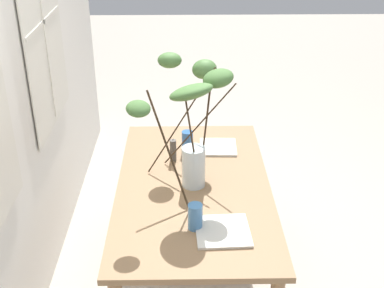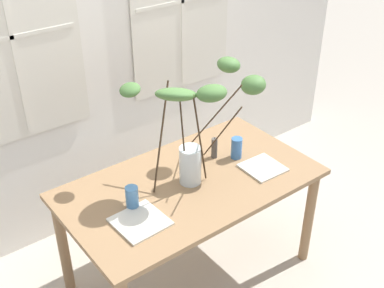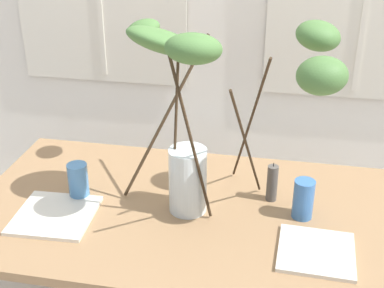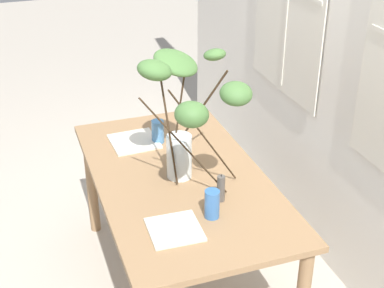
{
  "view_description": "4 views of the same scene",
  "coord_description": "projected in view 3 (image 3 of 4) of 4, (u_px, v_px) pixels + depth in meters",
  "views": [
    {
      "loc": [
        -2.38,
        0.05,
        2.22
      ],
      "look_at": [
        -0.02,
        0.01,
        0.99
      ],
      "focal_mm": 47.77,
      "sensor_mm": 36.0,
      "label": 1
    },
    {
      "loc": [
        -1.41,
        -1.85,
        2.42
      ],
      "look_at": [
        0.04,
        0.03,
        0.95
      ],
      "focal_mm": 46.28,
      "sensor_mm": 36.0,
      "label": 2
    },
    {
      "loc": [
        0.3,
        -1.47,
        1.73
      ],
      "look_at": [
        0.02,
        -0.02,
        0.99
      ],
      "focal_mm": 49.19,
      "sensor_mm": 36.0,
      "label": 3
    },
    {
      "loc": [
        2.31,
        -0.73,
        2.22
      ],
      "look_at": [
        0.08,
        0.04,
        0.95
      ],
      "focal_mm": 52.33,
      "sensor_mm": 36.0,
      "label": 4
    }
  ],
  "objects": [
    {
      "name": "plate_square_right",
      "position": [
        316.0,
        252.0,
        1.58
      ],
      "size": [
        0.23,
        0.23,
        0.01
      ],
      "primitive_type": "cube",
      "rotation": [
        0.0,
        0.0,
        -0.04
      ],
      "color": "silver",
      "rests_on": "dining_table"
    },
    {
      "name": "plate_square_left",
      "position": [
        55.0,
        215.0,
        1.75
      ],
      "size": [
        0.27,
        0.27,
        0.01
      ],
      "primitive_type": "cube",
      "rotation": [
        0.0,
        0.0,
        0.05
      ],
      "color": "silver",
      "rests_on": "dining_table"
    },
    {
      "name": "dining_table",
      "position": [
        188.0,
        232.0,
        1.84
      ],
      "size": [
        1.49,
        0.84,
        0.73
      ],
      "color": "#93704C",
      "rests_on": "ground"
    },
    {
      "name": "drinking_glass_blue_left",
      "position": [
        78.0,
        181.0,
        1.83
      ],
      "size": [
        0.07,
        0.07,
        0.13
      ],
      "primitive_type": "cylinder",
      "color": "#4C84BC",
      "rests_on": "dining_table"
    },
    {
      "name": "pillar_candle",
      "position": [
        272.0,
        183.0,
        1.82
      ],
      "size": [
        0.04,
        0.04,
        0.15
      ],
      "color": "#514C47",
      "rests_on": "dining_table"
    },
    {
      "name": "drinking_glass_blue_right",
      "position": [
        303.0,
        199.0,
        1.72
      ],
      "size": [
        0.07,
        0.07,
        0.14
      ],
      "primitive_type": "cylinder",
      "color": "#386BAD",
      "rests_on": "dining_table"
    },
    {
      "name": "vase_with_branches",
      "position": [
        212.0,
        95.0,
        1.6
      ],
      "size": [
        0.77,
        0.58,
        0.66
      ],
      "color": "silver",
      "rests_on": "dining_table"
    }
  ]
}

